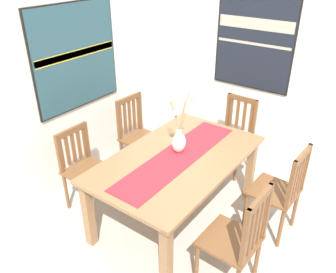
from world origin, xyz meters
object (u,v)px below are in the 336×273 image
chair_0 (84,167)px  chair_1 (138,134)px  dining_table (177,166)px  painting_on_back_wall (76,57)px  centerpiece_vase (179,140)px  chair_2 (238,239)px  chair_3 (234,133)px  chair_4 (281,189)px  painting_on_side_wall (254,42)px

chair_0 → chair_1: bearing=-0.4°
dining_table → chair_0: size_ratio=1.93×
painting_on_back_wall → centerpiece_vase: bearing=-87.6°
chair_1 → chair_2: (-0.86, -1.75, 0.01)m
chair_3 → dining_table: bearing=178.6°
chair_1 → painting_on_back_wall: painting_on_back_wall is taller
chair_3 → chair_4: 1.16m
dining_table → painting_on_back_wall: size_ratio=1.56×
chair_0 → chair_4: 1.97m
chair_0 → chair_3: 1.83m
chair_0 → chair_1: (0.85, -0.01, 0.02)m
chair_4 → painting_on_back_wall: 2.46m
chair_3 → painting_on_side_wall: size_ratio=0.82×
centerpiece_vase → chair_2: centerpiece_vase is taller
dining_table → painting_on_back_wall: (0.03, 1.34, 0.83)m
chair_3 → painting_on_back_wall: (-1.15, 1.37, 0.98)m
chair_4 → chair_3: bearing=48.2°
painting_on_back_wall → painting_on_side_wall: bearing=-37.8°
chair_3 → chair_4: bearing=-131.8°
chair_1 → chair_3: bearing=-51.6°
centerpiece_vase → chair_0: size_ratio=0.77×
chair_0 → chair_3: chair_3 is taller
chair_2 → painting_on_side_wall: 2.47m
chair_0 → chair_1: 0.85m
painting_on_back_wall → painting_on_side_wall: 2.09m
centerpiece_vase → chair_0: (-0.49, 0.85, -0.38)m
chair_0 → painting_on_back_wall: bearing=45.6°
dining_table → painting_on_side_wall: 1.88m
chair_4 → painting_on_side_wall: painting_on_side_wall is taller
painting_on_side_wall → centerpiece_vase: bearing=-179.6°
chair_2 → chair_3: 1.79m
painting_on_side_wall → chair_1: bearing=145.9°
dining_table → centerpiece_vase: (0.09, 0.05, 0.23)m
centerpiece_vase → chair_0: bearing=119.8°
chair_0 → painting_on_back_wall: size_ratio=0.81×
dining_table → painting_on_side_wall: painting_on_side_wall is taller
painting_on_back_wall → chair_1: bearing=-46.9°
centerpiece_vase → chair_4: size_ratio=0.72×
chair_2 → dining_table: bearing=64.5°
chair_2 → painting_on_side_wall: bearing=23.6°
chair_2 → chair_3: bearing=27.4°
chair_1 → chair_0: bearing=179.6°
painting_on_side_wall → chair_0: bearing=158.0°
centerpiece_vase → chair_0: 1.05m
chair_3 → chair_1: bearing=128.4°
chair_2 → painting_on_back_wall: 2.43m
dining_table → chair_2: size_ratio=1.74×
dining_table → chair_1: bearing=63.2°
chair_4 → painting_on_side_wall: size_ratio=0.84×
centerpiece_vase → painting_on_back_wall: (-0.05, 1.29, 0.60)m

